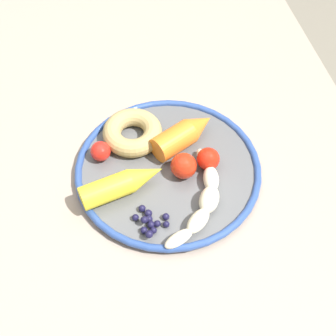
{
  "coord_description": "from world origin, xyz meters",
  "views": [
    {
      "loc": [
        -0.51,
        0.08,
        1.38
      ],
      "look_at": [
        -0.06,
        -0.02,
        0.75
      ],
      "focal_mm": 50.7,
      "sensor_mm": 36.0,
      "label": 1
    }
  ],
  "objects_px": {
    "plate": "(168,169)",
    "donut": "(132,132)",
    "tomato_mid": "(184,166)",
    "tomato_far": "(208,159)",
    "tomato_near": "(101,151)",
    "carrot_yellow": "(123,184)",
    "dining_table": "(153,180)",
    "banana": "(203,199)",
    "blueberry_pile": "(150,222)",
    "carrot_orange": "(184,134)"
  },
  "relations": [
    {
      "from": "plate",
      "to": "donut",
      "type": "relative_size",
      "value": 3.02
    },
    {
      "from": "tomato_mid",
      "to": "tomato_far",
      "type": "distance_m",
      "value": 0.04
    },
    {
      "from": "tomato_near",
      "to": "donut",
      "type": "bearing_deg",
      "value": -62.06
    },
    {
      "from": "tomato_near",
      "to": "plate",
      "type": "bearing_deg",
      "value": -112.63
    },
    {
      "from": "carrot_yellow",
      "to": "tomato_mid",
      "type": "height_order",
      "value": "tomato_mid"
    },
    {
      "from": "dining_table",
      "to": "tomato_mid",
      "type": "relative_size",
      "value": 25.86
    },
    {
      "from": "banana",
      "to": "blueberry_pile",
      "type": "relative_size",
      "value": 2.83
    },
    {
      "from": "tomato_near",
      "to": "tomato_far",
      "type": "bearing_deg",
      "value": -107.18
    },
    {
      "from": "carrot_yellow",
      "to": "plate",
      "type": "bearing_deg",
      "value": -69.13
    },
    {
      "from": "banana",
      "to": "donut",
      "type": "bearing_deg",
      "value": 29.37
    },
    {
      "from": "carrot_yellow",
      "to": "carrot_orange",
      "type": "bearing_deg",
      "value": -56.08
    },
    {
      "from": "tomato_near",
      "to": "tomato_far",
      "type": "relative_size",
      "value": 0.89
    },
    {
      "from": "donut",
      "to": "carrot_orange",
      "type": "bearing_deg",
      "value": -107.2
    },
    {
      "from": "banana",
      "to": "tomato_far",
      "type": "bearing_deg",
      "value": -20.53
    },
    {
      "from": "carrot_yellow",
      "to": "tomato_near",
      "type": "bearing_deg",
      "value": 19.74
    },
    {
      "from": "carrot_orange",
      "to": "banana",
      "type": "bearing_deg",
      "value": -179.47
    },
    {
      "from": "dining_table",
      "to": "blueberry_pile",
      "type": "height_order",
      "value": "blueberry_pile"
    },
    {
      "from": "carrot_orange",
      "to": "tomato_near",
      "type": "distance_m",
      "value": 0.14
    },
    {
      "from": "carrot_yellow",
      "to": "tomato_mid",
      "type": "xyz_separation_m",
      "value": [
        0.01,
        -0.1,
        0.0
      ]
    },
    {
      "from": "banana",
      "to": "donut",
      "type": "relative_size",
      "value": 1.74
    },
    {
      "from": "carrot_orange",
      "to": "carrot_yellow",
      "type": "xyz_separation_m",
      "value": [
        -0.08,
        0.12,
        -0.0
      ]
    },
    {
      "from": "banana",
      "to": "tomato_far",
      "type": "distance_m",
      "value": 0.07
    },
    {
      "from": "tomato_far",
      "to": "tomato_near",
      "type": "bearing_deg",
      "value": 72.82
    },
    {
      "from": "carrot_yellow",
      "to": "tomato_far",
      "type": "bearing_deg",
      "value": -81.63
    },
    {
      "from": "carrot_yellow",
      "to": "tomato_mid",
      "type": "distance_m",
      "value": 0.1
    },
    {
      "from": "banana",
      "to": "tomato_mid",
      "type": "relative_size",
      "value": 4.15
    },
    {
      "from": "plate",
      "to": "tomato_near",
      "type": "height_order",
      "value": "tomato_near"
    },
    {
      "from": "plate",
      "to": "tomato_mid",
      "type": "xyz_separation_m",
      "value": [
        -0.02,
        -0.02,
        0.02
      ]
    },
    {
      "from": "blueberry_pile",
      "to": "tomato_far",
      "type": "height_order",
      "value": "tomato_far"
    },
    {
      "from": "blueberry_pile",
      "to": "tomato_mid",
      "type": "bearing_deg",
      "value": -40.5
    },
    {
      "from": "banana",
      "to": "carrot_yellow",
      "type": "relative_size",
      "value": 1.25
    },
    {
      "from": "carrot_orange",
      "to": "tomato_near",
      "type": "bearing_deg",
      "value": 91.86
    },
    {
      "from": "dining_table",
      "to": "carrot_orange",
      "type": "xyz_separation_m",
      "value": [
        -0.01,
        -0.05,
        0.13
      ]
    },
    {
      "from": "plate",
      "to": "carrot_orange",
      "type": "distance_m",
      "value": 0.07
    },
    {
      "from": "dining_table",
      "to": "plate",
      "type": "distance_m",
      "value": 0.12
    },
    {
      "from": "tomato_near",
      "to": "banana",
      "type": "bearing_deg",
      "value": -130.19
    },
    {
      "from": "carrot_yellow",
      "to": "tomato_far",
      "type": "xyz_separation_m",
      "value": [
        0.02,
        -0.14,
        -0.0
      ]
    },
    {
      "from": "donut",
      "to": "tomato_near",
      "type": "distance_m",
      "value": 0.07
    },
    {
      "from": "plate",
      "to": "banana",
      "type": "height_order",
      "value": "banana"
    },
    {
      "from": "plate",
      "to": "blueberry_pile",
      "type": "distance_m",
      "value": 0.11
    },
    {
      "from": "carrot_orange",
      "to": "tomato_far",
      "type": "distance_m",
      "value": 0.06
    },
    {
      "from": "tomato_far",
      "to": "banana",
      "type": "bearing_deg",
      "value": 159.47
    },
    {
      "from": "plate",
      "to": "blueberry_pile",
      "type": "relative_size",
      "value": 4.92
    },
    {
      "from": "dining_table",
      "to": "carrot_yellow",
      "type": "height_order",
      "value": "carrot_yellow"
    },
    {
      "from": "tomato_mid",
      "to": "plate",
      "type": "bearing_deg",
      "value": 53.72
    },
    {
      "from": "blueberry_pile",
      "to": "tomato_far",
      "type": "relative_size",
      "value": 1.65
    },
    {
      "from": "donut",
      "to": "tomato_far",
      "type": "bearing_deg",
      "value": -126.74
    },
    {
      "from": "carrot_orange",
      "to": "plate",
      "type": "bearing_deg",
      "value": 141.88
    },
    {
      "from": "dining_table",
      "to": "plate",
      "type": "xyz_separation_m",
      "value": [
        -0.06,
        -0.02,
        0.11
      ]
    },
    {
      "from": "banana",
      "to": "tomato_near",
      "type": "distance_m",
      "value": 0.19
    }
  ]
}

